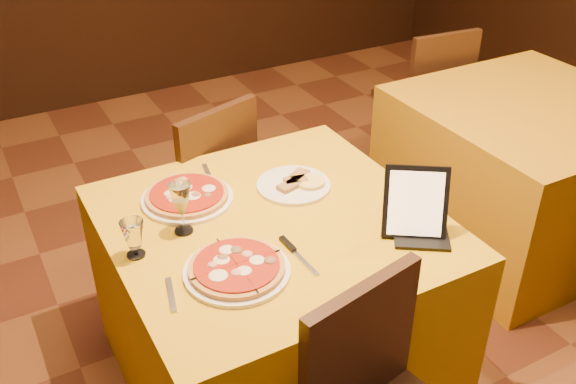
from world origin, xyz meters
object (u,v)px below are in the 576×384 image
water_glass (134,239)px  tablet (416,202)px  chair_main_far (195,188)px  chair_side_far (420,99)px  pizza_far (187,197)px  side_table (522,172)px  pizza_near (237,269)px  wine_glass (182,208)px  main_table (274,302)px

water_glass → tablet: bearing=-20.7°
chair_main_far → water_glass: size_ratio=7.00×
chair_side_far → pizza_far: (-1.77, -0.83, 0.31)m
chair_side_far → side_table: bearing=95.5°
pizza_near → water_glass: size_ratio=2.55×
chair_side_far → pizza_far: bearing=30.7°
pizza_far → wine_glass: (-0.08, -0.18, 0.08)m
main_table → chair_main_far: (0.00, 0.79, 0.08)m
side_table → pizza_far: 1.81m
pizza_far → side_table: bearing=0.0°
wine_glass → water_glass: size_ratio=1.46×
pizza_near → wine_glass: size_ratio=1.74×
main_table → side_table: (1.55, 0.26, 0.00)m
side_table → pizza_far: bearing=-180.0°
pizza_near → tablet: 0.62m
chair_side_far → pizza_near: (-1.78, -1.29, 0.31)m
pizza_far → water_glass: 0.35m
pizza_near → tablet: tablet is taller
side_table → water_glass: size_ratio=8.46×
main_table → chair_side_far: size_ratio=1.21×
main_table → pizza_near: size_ratio=3.32×
side_table → pizza_near: 1.88m
chair_main_far → chair_side_far: (1.55, 0.30, 0.00)m
chair_main_far → pizza_far: size_ratio=2.73×
chair_side_far → pizza_near: chair_side_far is taller
pizza_far → wine_glass: size_ratio=1.75×
chair_main_far → tablet: 1.21m
pizza_far → water_glass: (-0.26, -0.23, 0.05)m
main_table → wine_glass: (-0.29, 0.08, 0.47)m
main_table → chair_main_far: chair_main_far is taller
tablet → pizza_far: bearing=170.8°
main_table → wine_glass: size_ratio=5.79×
pizza_far → tablet: bearing=-43.0°
chair_side_far → wine_glass: wine_glass is taller
chair_main_far → main_table: bearing=72.1°
pizza_near → pizza_far: same height
wine_glass → water_glass: (-0.18, -0.05, -0.03)m
pizza_near → wine_glass: (-0.06, 0.29, 0.08)m
chair_main_far → water_glass: chair_main_far is taller
side_table → tablet: tablet is taller
pizza_far → water_glass: size_ratio=2.56×
chair_main_far → pizza_far: 0.65m
side_table → wine_glass: (-1.85, -0.18, 0.47)m
main_table → tablet: 0.69m
side_table → pizza_near: size_ratio=3.32×
pizza_near → main_table: bearing=41.5°
chair_main_far → chair_side_far: bearing=173.1°
wine_glass → tablet: size_ratio=0.78×
wine_glass → side_table: bearing=5.5°
chair_side_far → wine_glass: size_ratio=4.79×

